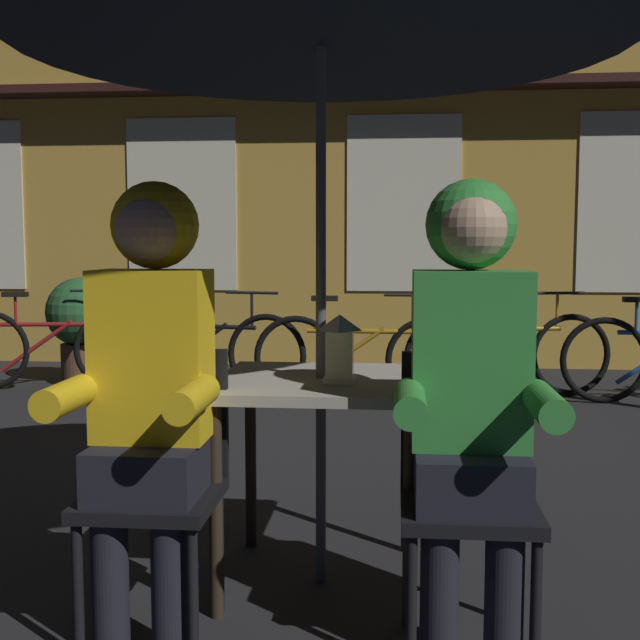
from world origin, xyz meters
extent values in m
plane|color=#232326|center=(0.00, 0.00, 0.00)|extent=(60.00, 60.00, 0.00)
cube|color=#B2AD9E|center=(0.00, 0.00, 0.72)|extent=(0.72, 0.72, 0.04)
cylinder|color=#2D2319|center=(-0.31, -0.31, 0.35)|extent=(0.04, 0.04, 0.70)
cylinder|color=#2D2319|center=(0.31, -0.31, 0.35)|extent=(0.04, 0.04, 0.70)
cylinder|color=#2D2319|center=(-0.31, 0.31, 0.35)|extent=(0.04, 0.04, 0.70)
cylinder|color=#2D2319|center=(0.31, 0.31, 0.35)|extent=(0.04, 0.04, 0.70)
cylinder|color=#4C4C51|center=(0.00, 0.00, 1.12)|extent=(0.04, 0.04, 2.25)
cube|color=white|center=(0.07, -0.09, 0.75)|extent=(0.11, 0.11, 0.02)
cube|color=white|center=(0.07, -0.09, 0.84)|extent=(0.09, 0.09, 0.16)
pyramid|color=white|center=(0.07, -0.09, 0.94)|extent=(0.11, 0.11, 0.06)
cube|color=black|center=(-0.48, -0.44, 0.43)|extent=(0.40, 0.40, 0.04)
cylinder|color=black|center=(-0.31, -0.61, 0.21)|extent=(0.03, 0.03, 0.41)
cylinder|color=black|center=(-0.65, -0.61, 0.21)|extent=(0.03, 0.03, 0.41)
cylinder|color=black|center=(-0.31, -0.27, 0.21)|extent=(0.03, 0.03, 0.41)
cylinder|color=black|center=(-0.65, -0.27, 0.21)|extent=(0.03, 0.03, 0.41)
cube|color=black|center=(-0.48, -0.26, 0.66)|extent=(0.40, 0.03, 0.42)
cube|color=black|center=(0.48, -0.44, 0.43)|extent=(0.40, 0.40, 0.04)
cylinder|color=black|center=(0.65, -0.61, 0.21)|extent=(0.03, 0.03, 0.41)
cylinder|color=black|center=(0.31, -0.61, 0.21)|extent=(0.03, 0.03, 0.41)
cylinder|color=black|center=(0.65, -0.27, 0.21)|extent=(0.03, 0.03, 0.41)
cylinder|color=black|center=(0.31, -0.27, 0.21)|extent=(0.03, 0.03, 0.41)
cube|color=black|center=(0.48, -0.26, 0.66)|extent=(0.40, 0.03, 0.42)
cylinder|color=black|center=(-0.39, -0.57, 0.23)|extent=(0.11, 0.11, 0.45)
cylinder|color=black|center=(-0.57, -0.57, 0.23)|extent=(0.11, 0.11, 0.45)
cube|color=black|center=(-0.48, -0.44, 0.53)|extent=(0.32, 0.36, 0.16)
cube|color=yellow|center=(-0.48, -0.40, 0.87)|extent=(0.34, 0.22, 0.52)
cylinder|color=yellow|center=(-0.30, -0.62, 0.78)|extent=(0.09, 0.30, 0.09)
cylinder|color=yellow|center=(-0.66, -0.62, 0.78)|extent=(0.09, 0.30, 0.09)
sphere|color=tan|center=(-0.48, -0.40, 1.25)|extent=(0.21, 0.21, 0.21)
sphere|color=yellow|center=(-0.48, -0.35, 1.26)|extent=(0.27, 0.27, 0.27)
cylinder|color=black|center=(0.57, -0.57, 0.23)|extent=(0.11, 0.11, 0.45)
cylinder|color=black|center=(0.39, -0.57, 0.23)|extent=(0.11, 0.11, 0.45)
cube|color=black|center=(0.48, -0.44, 0.53)|extent=(0.32, 0.36, 0.16)
cube|color=#338C38|center=(0.48, -0.40, 0.87)|extent=(0.34, 0.22, 0.52)
cylinder|color=#338C38|center=(0.66, -0.62, 0.78)|extent=(0.09, 0.30, 0.09)
cylinder|color=#338C38|center=(0.30, -0.62, 0.78)|extent=(0.09, 0.30, 0.09)
sphere|color=tan|center=(0.48, -0.40, 1.25)|extent=(0.21, 0.21, 0.21)
sphere|color=#338C38|center=(0.48, -0.35, 1.26)|extent=(0.27, 0.27, 0.27)
cube|color=gold|center=(-0.77, 5.40, 3.10)|extent=(10.00, 0.60, 6.20)
cube|color=#EAE5C6|center=(-1.87, 5.09, 1.60)|extent=(1.10, 0.02, 1.70)
cube|color=#EAE5C6|center=(0.33, 5.09, 1.60)|extent=(1.10, 0.02, 1.70)
cube|color=#EAE5C6|center=(2.53, 5.09, 1.60)|extent=(1.10, 0.02, 1.70)
cube|color=#331914|center=(-0.77, 4.95, 2.70)|extent=(9.00, 0.36, 0.08)
torus|color=black|center=(-2.09, 3.65, 0.33)|extent=(0.66, 0.13, 0.66)
cylinder|color=maroon|center=(-2.59, 3.59, 0.54)|extent=(0.83, 0.14, 0.04)
cylinder|color=maroon|center=(-2.71, 3.57, 0.36)|extent=(0.61, 0.11, 0.44)
cylinder|color=maroon|center=(-2.88, 3.55, 0.66)|extent=(0.02, 0.02, 0.24)
cube|color=black|center=(-2.88, 3.55, 0.79)|extent=(0.21, 0.10, 0.04)
cylinder|color=maroon|center=(-2.21, 3.63, 0.68)|extent=(0.02, 0.02, 0.28)
cylinder|color=black|center=(-2.21, 3.63, 0.82)|extent=(0.44, 0.08, 0.02)
torus|color=black|center=(-0.76, 3.46, 0.33)|extent=(0.66, 0.17, 0.66)
torus|color=black|center=(-1.76, 3.64, 0.33)|extent=(0.66, 0.17, 0.66)
cylinder|color=black|center=(-1.26, 3.55, 0.54)|extent=(0.83, 0.19, 0.04)
cylinder|color=black|center=(-1.38, 3.57, 0.36)|extent=(0.60, 0.15, 0.44)
cylinder|color=black|center=(-1.54, 3.60, 0.66)|extent=(0.02, 0.02, 0.24)
cube|color=black|center=(-1.54, 3.60, 0.79)|extent=(0.21, 0.11, 0.04)
cylinder|color=black|center=(-0.88, 3.48, 0.68)|extent=(0.02, 0.02, 0.28)
cylinder|color=black|center=(-0.88, 3.48, 0.82)|extent=(0.44, 0.10, 0.02)
torus|color=black|center=(0.51, 3.29, 0.33)|extent=(0.66, 0.06, 0.66)
torus|color=black|center=(-0.51, 3.31, 0.33)|extent=(0.66, 0.06, 0.66)
cylinder|color=#B78419|center=(0.00, 3.30, 0.54)|extent=(0.84, 0.05, 0.04)
cylinder|color=#B78419|center=(-0.12, 3.31, 0.36)|extent=(0.61, 0.05, 0.44)
cylinder|color=#B78419|center=(-0.28, 3.31, 0.66)|extent=(0.02, 0.02, 0.24)
cube|color=black|center=(-0.28, 3.31, 0.79)|extent=(0.20, 0.08, 0.04)
cylinder|color=#B78419|center=(0.39, 3.30, 0.68)|extent=(0.02, 0.02, 0.28)
cylinder|color=black|center=(0.39, 3.30, 0.82)|extent=(0.44, 0.03, 0.02)
torus|color=black|center=(1.65, 3.68, 0.33)|extent=(0.66, 0.18, 0.66)
torus|color=black|center=(0.65, 3.48, 0.33)|extent=(0.66, 0.18, 0.66)
cylinder|color=#B78419|center=(1.15, 3.58, 0.54)|extent=(0.83, 0.20, 0.04)
cylinder|color=#B78419|center=(1.03, 3.55, 0.36)|extent=(0.60, 0.16, 0.44)
cylinder|color=#B78419|center=(0.87, 3.52, 0.66)|extent=(0.02, 0.02, 0.24)
cube|color=black|center=(0.87, 3.52, 0.79)|extent=(0.21, 0.12, 0.04)
cylinder|color=#B78419|center=(1.53, 3.66, 0.68)|extent=(0.02, 0.02, 0.28)
cylinder|color=black|center=(1.53, 3.66, 0.82)|extent=(0.44, 0.11, 0.02)
torus|color=black|center=(1.84, 3.41, 0.33)|extent=(0.66, 0.06, 0.66)
cylinder|color=#1E4C93|center=(2.07, 3.41, 0.66)|extent=(0.02, 0.02, 0.24)
cube|color=black|center=(2.07, 3.41, 0.79)|extent=(0.20, 0.08, 0.04)
cylinder|color=brown|center=(-2.48, 3.95, 0.17)|extent=(0.36, 0.36, 0.34)
sphere|color=#285B2D|center=(-2.48, 3.95, 0.62)|extent=(0.60, 0.60, 0.60)
camera|label=1|loc=(0.26, -2.76, 1.21)|focal=44.78mm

